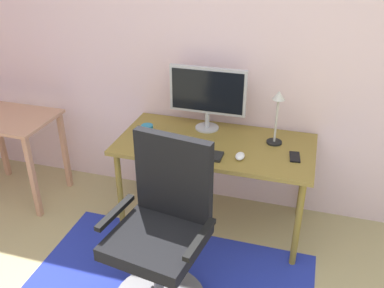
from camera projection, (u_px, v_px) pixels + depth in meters
wall_back at (248, 48)px, 3.06m from camera, size 6.00×0.10×2.60m
desk at (215, 151)px, 3.05m from camera, size 1.41×0.71×0.71m
monitor at (208, 93)px, 3.09m from camera, size 0.58×0.18×0.48m
keyboard at (191, 153)px, 2.86m from camera, size 0.43×0.13×0.02m
computer_mouse at (240, 156)px, 2.80m from camera, size 0.06×0.10×0.03m
coffee_cup at (147, 131)px, 3.09m from camera, size 0.09×0.09×0.09m
cell_phone at (295, 157)px, 2.82m from camera, size 0.08×0.15×0.01m
desk_lamp at (277, 111)px, 2.89m from camera, size 0.11×0.11×0.39m
office_chair at (162, 244)px, 2.45m from camera, size 0.62×0.57×1.08m
side_table at (10, 131)px, 3.41m from camera, size 0.74×0.54×0.74m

